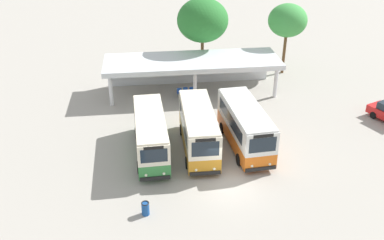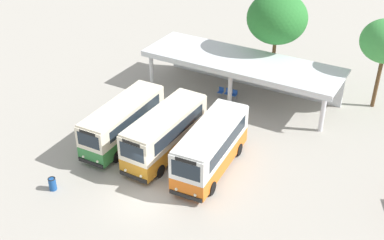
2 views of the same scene
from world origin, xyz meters
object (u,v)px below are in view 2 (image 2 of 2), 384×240
(city_bus_nearest_orange, at_px, (123,121))
(waiting_chair_second_from_end, at_px, (228,92))
(waiting_chair_middle_seat, at_px, (234,94))
(city_bus_second_in_row, at_px, (165,132))
(city_bus_middle_cream, at_px, (211,146))
(waiting_chair_end_by_column, at_px, (221,91))
(litter_bin_apron, at_px, (52,184))

(city_bus_nearest_orange, height_order, waiting_chair_second_from_end, city_bus_nearest_orange)
(waiting_chair_second_from_end, relative_size, waiting_chair_middle_seat, 1.00)
(waiting_chair_second_from_end, distance_m, waiting_chair_middle_seat, 0.62)
(waiting_chair_middle_seat, bearing_deg, city_bus_nearest_orange, -113.34)
(city_bus_second_in_row, bearing_deg, city_bus_nearest_orange, -178.75)
(city_bus_nearest_orange, distance_m, city_bus_middle_cream, 7.20)
(city_bus_nearest_orange, distance_m, waiting_chair_second_from_end, 10.62)
(city_bus_middle_cream, xyz_separation_m, waiting_chair_middle_seat, (-2.92, 9.79, -1.34))
(city_bus_second_in_row, bearing_deg, waiting_chair_second_from_end, 89.62)
(waiting_chair_end_by_column, height_order, litter_bin_apron, litter_bin_apron)
(city_bus_nearest_orange, bearing_deg, city_bus_middle_cream, 0.98)
(waiting_chair_end_by_column, bearing_deg, waiting_chair_middle_seat, 5.75)
(city_bus_middle_cream, relative_size, waiting_chair_middle_seat, 9.24)
(city_bus_middle_cream, distance_m, litter_bin_apron, 10.58)
(litter_bin_apron, bearing_deg, waiting_chair_end_by_column, 77.67)
(city_bus_second_in_row, distance_m, waiting_chair_second_from_end, 9.91)
(waiting_chair_middle_seat, bearing_deg, waiting_chair_end_by_column, -174.25)
(city_bus_nearest_orange, bearing_deg, litter_bin_apron, -94.98)
(city_bus_middle_cream, xyz_separation_m, waiting_chair_end_by_column, (-4.15, 9.67, -1.34))
(city_bus_nearest_orange, relative_size, litter_bin_apron, 8.96)
(waiting_chair_end_by_column, distance_m, litter_bin_apron, 17.08)
(litter_bin_apron, bearing_deg, waiting_chair_middle_seat, 73.81)
(waiting_chair_second_from_end, relative_size, litter_bin_apron, 0.96)
(city_bus_middle_cream, height_order, litter_bin_apron, city_bus_middle_cream)
(city_bus_nearest_orange, height_order, litter_bin_apron, city_bus_nearest_orange)
(city_bus_nearest_orange, height_order, city_bus_second_in_row, city_bus_second_in_row)
(city_bus_second_in_row, xyz_separation_m, waiting_chair_middle_seat, (0.68, 9.83, -1.35))
(waiting_chair_second_from_end, bearing_deg, city_bus_middle_cream, -70.13)
(waiting_chair_end_by_column, bearing_deg, city_bus_second_in_row, -86.76)
(city_bus_second_in_row, relative_size, litter_bin_apron, 8.73)
(city_bus_nearest_orange, relative_size, city_bus_second_in_row, 1.03)
(city_bus_middle_cream, height_order, waiting_chair_end_by_column, city_bus_middle_cream)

